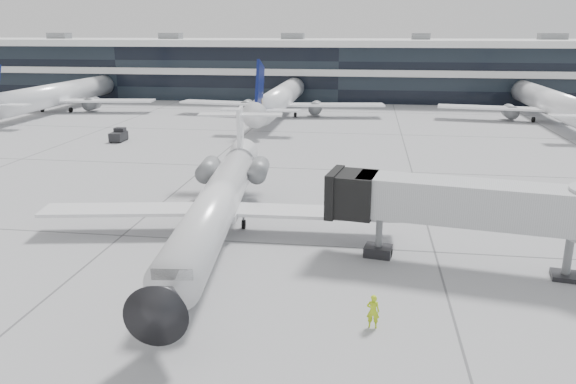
# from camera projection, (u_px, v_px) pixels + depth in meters

# --- Properties ---
(ground) EXTENTS (220.00, 220.00, 0.00)m
(ground) POSITION_uv_depth(u_px,v_px,m) (273.00, 244.00, 35.40)
(ground) COLOR #99999C
(ground) RESTS_ON ground
(terminal) EXTENTS (170.00, 22.00, 10.00)m
(terminal) POSITION_uv_depth(u_px,v_px,m) (342.00, 71.00, 111.97)
(terminal) COLOR black
(terminal) RESTS_ON ground
(bg_jet_left) EXTENTS (32.00, 40.00, 9.60)m
(bg_jet_left) POSITION_uv_depth(u_px,v_px,m) (63.00, 110.00, 93.85)
(bg_jet_left) COLOR white
(bg_jet_left) RESTS_ON ground
(bg_jet_center) EXTENTS (32.00, 40.00, 9.60)m
(bg_jet_center) POSITION_uv_depth(u_px,v_px,m) (281.00, 115.00, 88.79)
(bg_jet_center) COLOR white
(bg_jet_center) RESTS_ON ground
(bg_jet_right) EXTENTS (32.00, 40.00, 9.60)m
(bg_jet_right) POSITION_uv_depth(u_px,v_px,m) (547.00, 121.00, 83.31)
(bg_jet_right) COLOR white
(bg_jet_right) RESTS_ON ground
(regional_jet) EXTENTS (23.46, 29.30, 6.76)m
(regional_jet) POSITION_uv_depth(u_px,v_px,m) (219.00, 200.00, 36.44)
(regional_jet) COLOR white
(regional_jet) RESTS_ON ground
(jet_bridge) EXTENTS (15.96, 5.56, 5.13)m
(jet_bridge) POSITION_uv_depth(u_px,v_px,m) (486.00, 205.00, 30.73)
(jet_bridge) COLOR #B0B3B4
(jet_bridge) RESTS_ON ground
(ramp_worker) EXTENTS (0.60, 0.41, 1.62)m
(ramp_worker) POSITION_uv_depth(u_px,v_px,m) (373.00, 311.00, 25.21)
(ramp_worker) COLOR #B5DB17
(ramp_worker) RESTS_ON ground
(traffic_cone) EXTENTS (0.53, 0.53, 0.64)m
(traffic_cone) POSITION_uv_depth(u_px,v_px,m) (223.00, 216.00, 39.75)
(traffic_cone) COLOR orange
(traffic_cone) RESTS_ON ground
(far_tug) EXTENTS (1.48, 2.48, 1.58)m
(far_tug) POSITION_uv_depth(u_px,v_px,m) (119.00, 135.00, 67.72)
(far_tug) COLOR black
(far_tug) RESTS_ON ground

